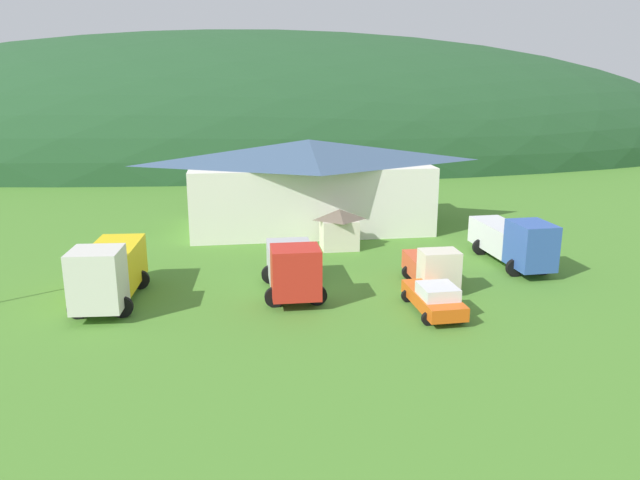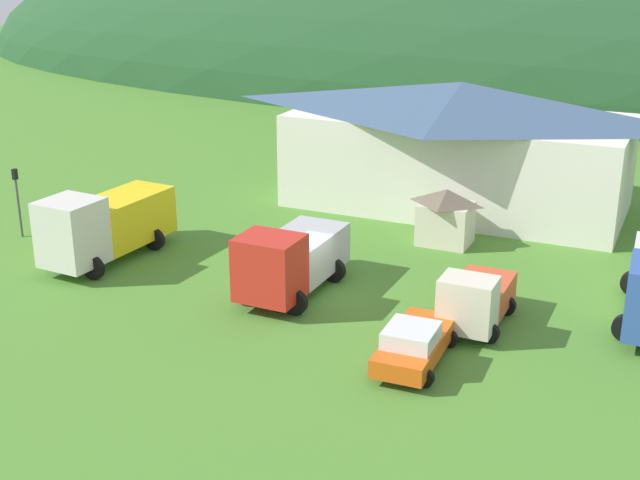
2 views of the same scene
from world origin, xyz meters
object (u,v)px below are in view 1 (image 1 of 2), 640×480
Objects in this scene: box_truck_blue at (514,241)px; service_pickup_orange at (434,298)px; crane_truck_red at (293,267)px; depot_building at (309,183)px; traffic_cone_near_pickup at (270,281)px; play_shed_cream at (339,228)px; flatbed_truck_yellow at (109,270)px; light_truck_cream at (432,267)px.

box_truck_blue reaches higher than service_pickup_orange.
crane_truck_red is at bearing -120.50° from service_pickup_orange.
traffic_cone_near_pickup is at bearing -106.94° from depot_building.
play_shed_cream is at bearing 155.57° from crane_truck_red.
box_truck_blue is at bearing 101.57° from flatbed_truck_yellow.
depot_building is 4.24× the size of light_truck_cream.
traffic_cone_near_pickup is (-1.14, 2.53, -1.66)m from crane_truck_red.
traffic_cone_near_pickup is (-5.42, -6.68, -1.49)m from play_shed_cream.
flatbed_truck_yellow is 9.36m from traffic_cone_near_pickup.
service_pickup_orange is at bearing -16.51° from light_truck_cream.
crane_truck_red is at bearing 93.59° from flatbed_truck_yellow.
light_truck_cream is at bearing 91.46° from crane_truck_red.
traffic_cone_near_pickup is (8.82, 2.51, -1.88)m from flatbed_truck_yellow.
box_truck_blue is 15.05× the size of traffic_cone_near_pickup.
depot_building is 36.71× the size of traffic_cone_near_pickup.
box_truck_blue is at bearing 116.86° from light_truck_cream.
depot_building reaches higher than traffic_cone_near_pickup.
play_shed_cream is at bearing -121.14° from box_truck_blue.
flatbed_truck_yellow is 9.96m from crane_truck_red.
light_truck_cream is 9.72m from traffic_cone_near_pickup.
service_pickup_orange is at bearing -38.01° from traffic_cone_near_pickup.
light_truck_cream is 4.18m from service_pickup_orange.
service_pickup_orange is at bearing -78.33° from depot_building.
box_truck_blue is (24.75, 3.43, -0.18)m from flatbed_truck_yellow.
depot_building is 3.05× the size of crane_truck_red.
depot_building is 16.30m from crane_truck_red.
play_shed_cream reaches higher than traffic_cone_near_pickup.
service_pickup_orange is (-7.78, -7.28, -0.87)m from box_truck_blue.
light_truck_cream is at bearing 161.51° from service_pickup_orange.
crane_truck_red is 12.02× the size of traffic_cone_near_pickup.
flatbed_truck_yellow is 0.90× the size of box_truck_blue.
play_shed_cream is at bearing -156.40° from light_truck_cream.
light_truck_cream reaches higher than service_pickup_orange.
box_truck_blue is 10.69m from service_pickup_orange.
box_truck_blue reaches higher than crane_truck_red.
traffic_cone_near_pickup is at bearing -129.80° from service_pickup_orange.
box_truck_blue is (10.51, -5.77, 0.21)m from play_shed_cream.
play_shed_cream reaches higher than service_pickup_orange.
depot_building is at bearing -170.12° from service_pickup_orange.
play_shed_cream is 9.89m from light_truck_cream.
play_shed_cream is 0.39× the size of flatbed_truck_yellow.
play_shed_cream is 8.73m from traffic_cone_near_pickup.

